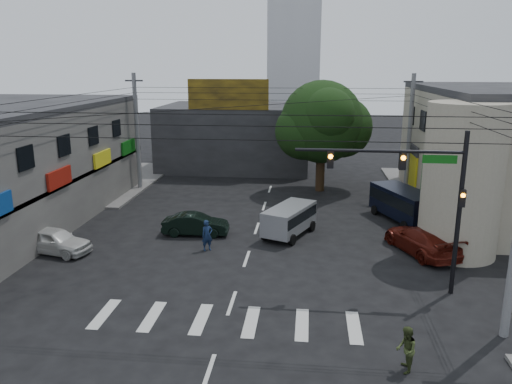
% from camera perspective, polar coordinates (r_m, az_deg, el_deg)
% --- Properties ---
extents(ground, '(160.00, 160.00, 0.00)m').
position_cam_1_polar(ground, '(24.37, -1.68, -9.39)').
color(ground, black).
rests_on(ground, ground).
extents(sidewalk_far_left, '(16.00, 16.00, 0.15)m').
position_cam_1_polar(sidewalk_far_left, '(46.34, -21.07, 1.27)').
color(sidewalk_far_left, '#514F4C').
rests_on(sidewalk_far_left, ground).
extents(sidewalk_far_right, '(16.00, 16.00, 0.15)m').
position_cam_1_polar(sidewalk_far_right, '(43.86, 25.86, 0.08)').
color(sidewalk_far_right, '#514F4C').
rests_on(sidewalk_far_right, ground).
extents(corner_column, '(4.00, 4.00, 8.00)m').
position_cam_1_polar(corner_column, '(27.87, 22.50, 1.22)').
color(corner_column, gray).
rests_on(corner_column, ground).
extents(building_far, '(14.00, 10.00, 6.00)m').
position_cam_1_polar(building_far, '(49.08, -2.21, 6.39)').
color(building_far, '#232326').
rests_on(building_far, ground).
extents(billboard, '(7.00, 0.30, 2.60)m').
position_cam_1_polar(billboard, '(43.84, -3.21, 11.07)').
color(billboard, olive).
rests_on(billboard, building_far).
extents(street_tree, '(6.40, 6.40, 8.70)m').
position_cam_1_polar(street_tree, '(39.34, 7.53, 7.92)').
color(street_tree, black).
rests_on(street_tree, ground).
extents(traffic_gantry, '(7.10, 0.35, 7.20)m').
position_cam_1_polar(traffic_gantry, '(22.17, 18.31, 0.63)').
color(traffic_gantry, black).
rests_on(traffic_gantry, ground).
extents(utility_pole_far_left, '(0.32, 0.32, 9.20)m').
position_cam_1_polar(utility_pole_far_left, '(40.78, -13.45, 6.64)').
color(utility_pole_far_left, '#59595B').
rests_on(utility_pole_far_left, ground).
extents(utility_pole_far_right, '(0.32, 0.32, 9.20)m').
position_cam_1_polar(utility_pole_far_right, '(39.15, 17.12, 6.09)').
color(utility_pole_far_right, '#59595B').
rests_on(utility_pole_far_right, ground).
extents(dark_sedan, '(1.78, 4.04, 1.28)m').
position_cam_1_polar(dark_sedan, '(29.77, -6.90, -3.68)').
color(dark_sedan, black).
rests_on(dark_sedan, ground).
extents(white_compact, '(3.42, 4.76, 1.37)m').
position_cam_1_polar(white_compact, '(28.84, -22.01, -5.17)').
color(white_compact, silver).
rests_on(white_compact, ground).
extents(maroon_sedan, '(5.62, 6.53, 1.48)m').
position_cam_1_polar(maroon_sedan, '(28.13, 18.41, -5.22)').
color(maroon_sedan, '#50130B').
rests_on(maroon_sedan, ground).
extents(silver_minivan, '(5.35, 4.68, 1.77)m').
position_cam_1_polar(silver_minivan, '(29.40, 3.82, -3.35)').
color(silver_minivan, gray).
rests_on(silver_minivan, ground).
extents(navy_van, '(6.65, 5.71, 2.09)m').
position_cam_1_polar(navy_van, '(33.32, 16.50, -1.49)').
color(navy_van, black).
rests_on(navy_van, ground).
extents(traffic_officer, '(0.99, 0.97, 1.69)m').
position_cam_1_polar(traffic_officer, '(27.18, -5.60, -4.96)').
color(traffic_officer, '#11203E').
rests_on(traffic_officer, ground).
extents(pedestrian_olive, '(0.84, 0.69, 1.58)m').
position_cam_1_polar(pedestrian_olive, '(17.75, 16.77, -16.87)').
color(pedestrian_olive, '#313D1C').
rests_on(pedestrian_olive, ground).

